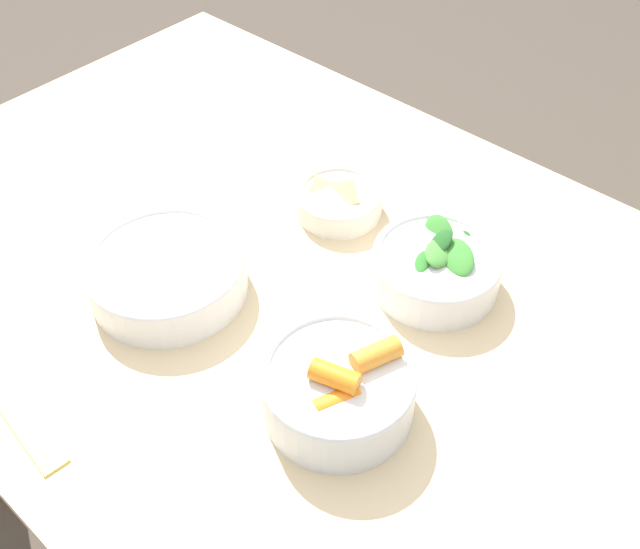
# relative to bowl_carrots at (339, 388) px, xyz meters

# --- Properties ---
(ground_plane) EXTENTS (10.00, 10.00, 0.00)m
(ground_plane) POSITION_rel_bowl_carrots_xyz_m (0.21, -0.11, -0.79)
(ground_plane) COLOR #4C4238
(dining_table) EXTENTS (1.16, 0.81, 0.75)m
(dining_table) POSITION_rel_bowl_carrots_xyz_m (0.21, -0.11, -0.16)
(dining_table) COLOR beige
(dining_table) RESTS_ON ground_plane
(bowl_carrots) EXTENTS (0.16, 0.16, 0.08)m
(bowl_carrots) POSITION_rel_bowl_carrots_xyz_m (0.00, 0.00, 0.00)
(bowl_carrots) COLOR silver
(bowl_carrots) RESTS_ON dining_table
(bowl_greens) EXTENTS (0.16, 0.16, 0.08)m
(bowl_greens) POSITION_rel_bowl_carrots_xyz_m (0.03, -0.22, -0.01)
(bowl_greens) COLOR white
(bowl_greens) RESTS_ON dining_table
(bowl_beans_hotdog) EXTENTS (0.19, 0.19, 0.05)m
(bowl_beans_hotdog) POSITION_rel_bowl_carrots_xyz_m (0.27, 0.01, -0.01)
(bowl_beans_hotdog) COLOR white
(bowl_beans_hotdog) RESTS_ON dining_table
(bowl_cookies) EXTENTS (0.12, 0.12, 0.04)m
(bowl_cookies) POSITION_rel_bowl_carrots_xyz_m (0.21, -0.24, -0.02)
(bowl_cookies) COLOR silver
(bowl_cookies) RESTS_ON dining_table
(ruler) EXTENTS (0.25, 0.06, 0.00)m
(ruler) POSITION_rel_bowl_carrots_xyz_m (0.29, 0.23, -0.03)
(ruler) COLOR #EADB4C
(ruler) RESTS_ON dining_table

